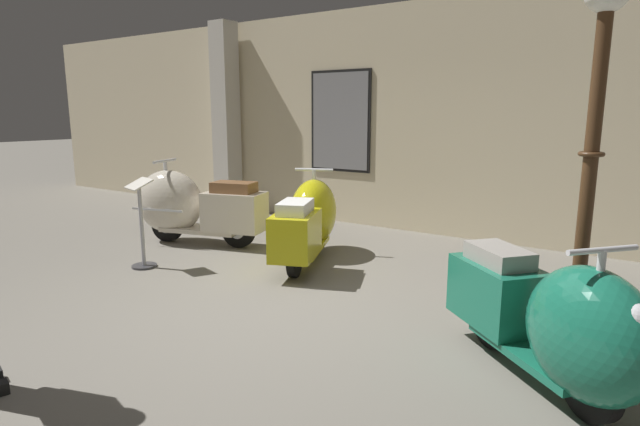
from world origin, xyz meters
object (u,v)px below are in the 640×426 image
scooter_2 (555,322)px  info_stanchion (142,231)px  scooter_1 (309,220)px  scooter_0 (189,206)px  lamppost (595,120)px

scooter_2 → info_stanchion: size_ratio=1.55×
scooter_1 → info_stanchion: size_ratio=1.77×
scooter_0 → scooter_1: scooter_0 is taller
lamppost → info_stanchion: lamppost is taller
scooter_1 → lamppost: size_ratio=0.65×
scooter_0 → scooter_1: bearing=172.5°
info_stanchion → scooter_1: bearing=43.6°
scooter_1 → lamppost: 3.26m
info_stanchion → scooter_2: bearing=-3.6°
scooter_2 → info_stanchion: bearing=-142.6°
scooter_1 → info_stanchion: (-1.39, -1.32, -0.06)m
scooter_1 → lamppost: bearing=-122.0°
scooter_0 → scooter_2: scooter_0 is taller
scooter_0 → scooter_2: bearing=148.5°
scooter_2 → lamppost: 1.64m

